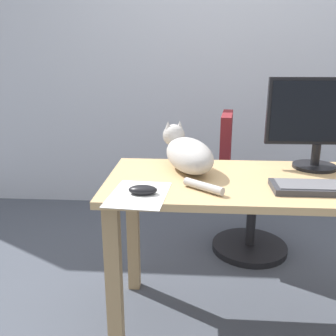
{
  "coord_description": "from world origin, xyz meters",
  "views": [
    {
      "loc": [
        -0.39,
        -1.51,
        1.22
      ],
      "look_at": [
        -0.49,
        -0.06,
        0.78
      ],
      "focal_mm": 39.6,
      "sensor_mm": 36.0,
      "label": 1
    }
  ],
  "objects_px": {
    "keyboard": "(329,188)",
    "computer_mouse": "(143,190)",
    "cat": "(187,153)",
    "office_chair": "(245,195)",
    "monitor": "(320,120)"
  },
  "relations": [
    {
      "from": "keyboard",
      "to": "computer_mouse",
      "type": "distance_m",
      "value": 0.72
    },
    {
      "from": "monitor",
      "to": "cat",
      "type": "height_order",
      "value": "monitor"
    },
    {
      "from": "office_chair",
      "to": "computer_mouse",
      "type": "bearing_deg",
      "value": -119.82
    },
    {
      "from": "keyboard",
      "to": "computer_mouse",
      "type": "height_order",
      "value": "computer_mouse"
    },
    {
      "from": "monitor",
      "to": "office_chair",
      "type": "bearing_deg",
      "value": 114.29
    },
    {
      "from": "monitor",
      "to": "computer_mouse",
      "type": "xyz_separation_m",
      "value": [
        -0.76,
        -0.4,
        -0.21
      ]
    },
    {
      "from": "cat",
      "to": "computer_mouse",
      "type": "distance_m",
      "value": 0.37
    },
    {
      "from": "office_chair",
      "to": "computer_mouse",
      "type": "xyz_separation_m",
      "value": [
        -0.52,
        -0.92,
        0.36
      ]
    },
    {
      "from": "monitor",
      "to": "cat",
      "type": "distance_m",
      "value": 0.62
    },
    {
      "from": "cat",
      "to": "office_chair",
      "type": "bearing_deg",
      "value": 58.19
    },
    {
      "from": "office_chair",
      "to": "cat",
      "type": "height_order",
      "value": "cat"
    },
    {
      "from": "cat",
      "to": "computer_mouse",
      "type": "xyz_separation_m",
      "value": [
        -0.16,
        -0.33,
        -0.06
      ]
    },
    {
      "from": "monitor",
      "to": "computer_mouse",
      "type": "height_order",
      "value": "monitor"
    },
    {
      "from": "monitor",
      "to": "cat",
      "type": "xyz_separation_m",
      "value": [
        -0.6,
        -0.07,
        -0.15
      ]
    },
    {
      "from": "keyboard",
      "to": "cat",
      "type": "bearing_deg",
      "value": 156.44
    }
  ]
}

